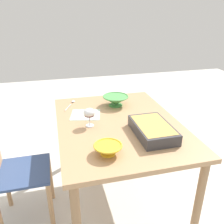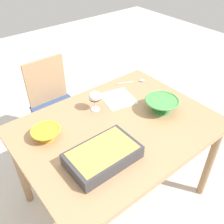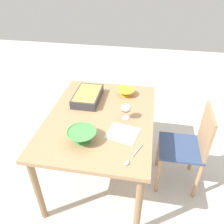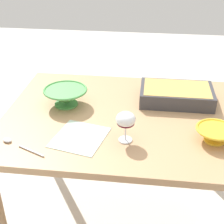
% 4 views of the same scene
% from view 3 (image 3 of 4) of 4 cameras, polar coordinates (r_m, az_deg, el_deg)
% --- Properties ---
extents(ground_plane, '(8.00, 8.00, 0.00)m').
position_cam_3_polar(ground_plane, '(2.53, -2.43, -14.96)').
color(ground_plane, beige).
extents(dining_table, '(1.24, 0.93, 0.75)m').
position_cam_3_polar(dining_table, '(2.07, -2.88, -3.00)').
color(dining_table, tan).
rests_on(dining_table, ground_plane).
extents(chair, '(0.38, 0.39, 0.88)m').
position_cam_3_polar(chair, '(2.23, 18.80, -8.12)').
color(chair, '#334772').
rests_on(chair, ground_plane).
extents(wine_glass, '(0.09, 0.09, 0.14)m').
position_cam_3_polar(wine_glass, '(1.93, 3.55, 0.85)').
color(wine_glass, white).
rests_on(wine_glass, dining_table).
extents(casserole_dish, '(0.39, 0.24, 0.08)m').
position_cam_3_polar(casserole_dish, '(2.23, -6.13, 4.05)').
color(casserole_dish, '#38383D').
rests_on(casserole_dish, dining_table).
extents(mixing_bowl, '(0.18, 0.18, 0.07)m').
position_cam_3_polar(mixing_bowl, '(2.30, 3.52, 5.08)').
color(mixing_bowl, yellow).
rests_on(mixing_bowl, dining_table).
extents(small_bowl, '(0.23, 0.23, 0.09)m').
position_cam_3_polar(small_bowl, '(1.75, -7.54, -5.80)').
color(small_bowl, '#4C994C').
rests_on(small_bowl, dining_table).
extents(serving_spoon, '(0.22, 0.12, 0.01)m').
position_cam_3_polar(serving_spoon, '(1.62, 4.64, -11.65)').
color(serving_spoon, silver).
rests_on(serving_spoon, dining_table).
extents(napkin, '(0.27, 0.28, 0.00)m').
position_cam_3_polar(napkin, '(1.83, 2.72, -5.36)').
color(napkin, '#B2CCB7').
rests_on(napkin, dining_table).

